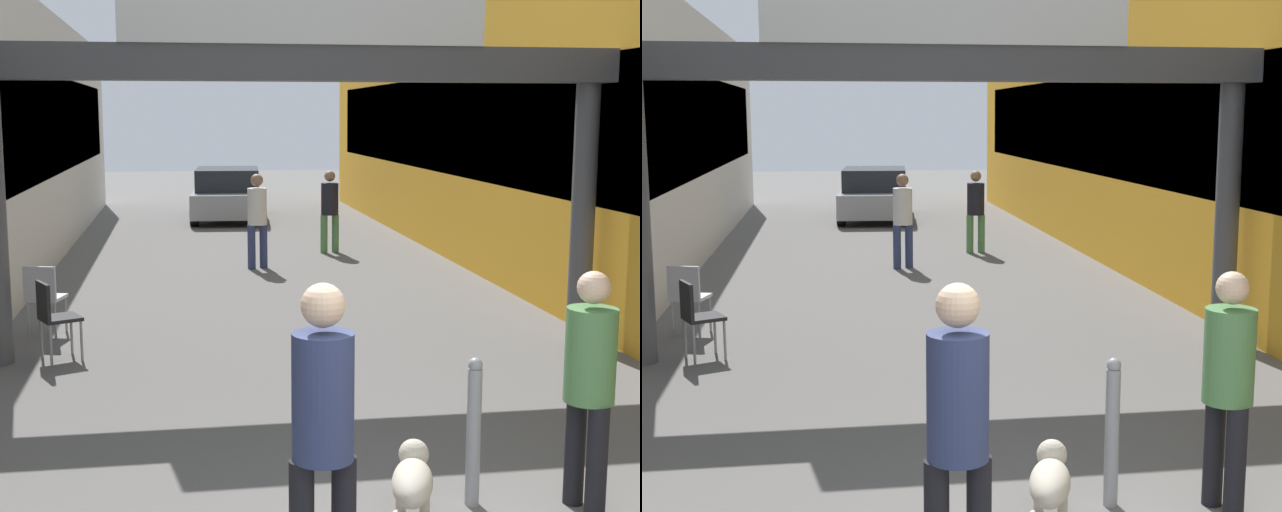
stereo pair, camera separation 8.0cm
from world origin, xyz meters
TOP-DOWN VIEW (x-y plane):
  - storefront_right at (5.09, 11.00)m, footprint 3.00×26.00m
  - arcade_sign_gateway at (0.00, 6.25)m, footprint 7.40×0.47m
  - pedestrian_with_dog at (-0.64, 0.93)m, footprint 0.39×0.37m
  - pedestrian_companion at (1.33, 1.82)m, footprint 0.40×0.40m
  - pedestrian_carrying_crate at (-0.04, 11.94)m, footprint 0.45×0.45m
  - pedestrian_elderly_walking at (1.53, 13.53)m, footprint 0.40×0.40m
  - dog_on_leash at (0.10, 1.79)m, footprint 0.43×0.73m
  - bollard_post_metal at (0.60, 2.03)m, footprint 0.10×0.10m
  - cafe_chair_black_nearer at (-2.78, 6.30)m, footprint 0.53×0.53m
  - cafe_chair_aluminium_farther at (-3.04, 7.43)m, footprint 0.49×0.49m
  - parked_car_silver at (-0.14, 19.59)m, footprint 2.04×4.12m

SIDE VIEW (x-z plane):
  - dog_on_leash at x=0.10m, z-range 0.06..0.57m
  - bollard_post_metal at x=0.60m, z-range 0.01..1.07m
  - cafe_chair_black_nearer at x=-2.78m, z-range 0.10..0.99m
  - cafe_chair_aluminium_farther at x=-3.04m, z-range 0.10..0.99m
  - parked_car_silver at x=-0.14m, z-range -0.02..1.31m
  - pedestrian_elderly_walking at x=1.53m, z-range 0.11..1.73m
  - pedestrian_carrying_crate at x=-0.04m, z-range 0.12..1.79m
  - pedestrian_companion at x=1.33m, z-range 0.12..1.79m
  - pedestrian_with_dog at x=-0.64m, z-range 0.14..1.96m
  - storefront_right at x=5.09m, z-range 0.00..4.56m
  - arcade_sign_gateway at x=0.00m, z-range 0.86..4.94m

